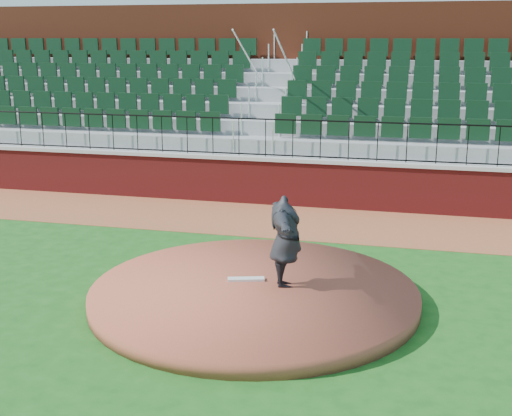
# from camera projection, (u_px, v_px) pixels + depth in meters

# --- Properties ---
(ground) EXTENTS (90.00, 90.00, 0.00)m
(ground) POSITION_uv_depth(u_px,v_px,m) (235.00, 303.00, 11.45)
(ground) COLOR #164F16
(ground) RESTS_ON ground
(warning_track) EXTENTS (34.00, 3.20, 0.01)m
(warning_track) POSITION_uv_depth(u_px,v_px,m) (294.00, 221.00, 16.53)
(warning_track) COLOR brown
(warning_track) RESTS_ON ground
(field_wall) EXTENTS (34.00, 0.35, 1.20)m
(field_wall) POSITION_uv_depth(u_px,v_px,m) (306.00, 184.00, 17.89)
(field_wall) COLOR maroon
(field_wall) RESTS_ON ground
(wall_cap) EXTENTS (34.00, 0.45, 0.10)m
(wall_cap) POSITION_uv_depth(u_px,v_px,m) (306.00, 160.00, 17.72)
(wall_cap) COLOR #B7B7B7
(wall_cap) RESTS_ON field_wall
(wall_railing) EXTENTS (34.00, 0.05, 1.00)m
(wall_railing) POSITION_uv_depth(u_px,v_px,m) (307.00, 139.00, 17.59)
(wall_railing) COLOR black
(wall_railing) RESTS_ON wall_cap
(seating_stands) EXTENTS (34.00, 5.10, 4.60)m
(seating_stands) POSITION_uv_depth(u_px,v_px,m) (322.00, 110.00, 20.03)
(seating_stands) COLOR gray
(seating_stands) RESTS_ON ground
(concourse_wall) EXTENTS (34.00, 0.50, 5.50)m
(concourse_wall) POSITION_uv_depth(u_px,v_px,m) (335.00, 88.00, 22.55)
(concourse_wall) COLOR maroon
(concourse_wall) RESTS_ON ground
(pitchers_mound) EXTENTS (5.61, 5.61, 0.25)m
(pitchers_mound) POSITION_uv_depth(u_px,v_px,m) (254.00, 294.00, 11.50)
(pitchers_mound) COLOR brown
(pitchers_mound) RESTS_ON ground
(pitching_rubber) EXTENTS (0.67, 0.34, 0.04)m
(pitching_rubber) POSITION_uv_depth(u_px,v_px,m) (246.00, 279.00, 11.78)
(pitching_rubber) COLOR silver
(pitching_rubber) RESTS_ON pitchers_mound
(pitcher) EXTENTS (1.09, 2.04, 1.60)m
(pitcher) POSITION_uv_depth(u_px,v_px,m) (285.00, 241.00, 11.34)
(pitcher) COLOR black
(pitcher) RESTS_ON pitchers_mound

